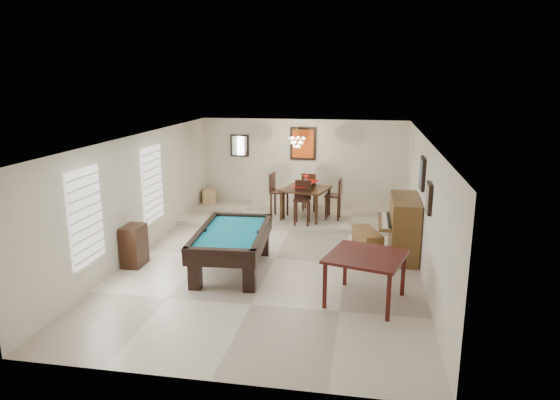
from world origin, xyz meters
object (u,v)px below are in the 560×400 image
(dining_chair_east, at_px, (333,199))
(corner_bench, at_px, (210,196))
(chandelier, at_px, (297,138))
(square_table, at_px, (365,278))
(pool_table, at_px, (232,251))
(piano_bench, at_px, (367,243))
(dining_chair_south, at_px, (302,203))
(dining_table, at_px, (306,201))
(apothecary_chest, at_px, (134,246))
(dining_chair_north, at_px, (310,191))
(upright_piano, at_px, (397,227))
(flower_vase, at_px, (306,179))
(dining_chair_west, at_px, (279,195))

(dining_chair_east, distance_m, corner_bench, 3.92)
(corner_bench, xyz_separation_m, chandelier, (2.74, -0.82, 1.87))
(square_table, bearing_deg, pool_table, 159.29)
(pool_table, relative_size, chandelier, 4.03)
(piano_bench, xyz_separation_m, dining_chair_south, (-1.65, 1.68, 0.40))
(pool_table, height_order, dining_table, dining_table)
(apothecary_chest, xyz_separation_m, dining_chair_north, (3.09, 4.57, 0.23))
(upright_piano, distance_m, dining_table, 3.20)
(dining_chair_east, xyz_separation_m, corner_bench, (-3.75, 1.10, -0.33))
(pool_table, xyz_separation_m, upright_piano, (3.27, 1.42, 0.25))
(square_table, bearing_deg, dining_chair_north, 106.25)
(square_table, height_order, dining_chair_east, dining_chair_east)
(flower_vase, distance_m, corner_bench, 3.33)
(flower_vase, height_order, chandelier, chandelier)
(flower_vase, relative_size, dining_chair_east, 0.23)
(upright_piano, bearing_deg, dining_chair_west, 142.95)
(flower_vase, xyz_separation_m, dining_chair_east, (0.73, 0.01, -0.51))
(square_table, relative_size, corner_bench, 2.63)
(dining_chair_east, bearing_deg, chandelier, -102.01)
(dining_chair_south, distance_m, corner_bench, 3.51)
(dining_chair_south, distance_m, dining_chair_west, 0.93)
(flower_vase, distance_m, dining_chair_west, 0.84)
(chandelier, bearing_deg, flower_vase, -46.12)
(pool_table, relative_size, dining_chair_east, 2.22)
(pool_table, distance_m, dining_chair_north, 4.61)
(upright_piano, relative_size, corner_bench, 3.34)
(piano_bench, distance_m, dining_chair_east, 2.54)
(dining_table, height_order, dining_chair_south, dining_chair_south)
(dining_table, height_order, dining_chair_north, dining_chair_north)
(upright_piano, relative_size, dining_chair_east, 1.44)
(square_table, height_order, dining_chair_west, dining_chair_west)
(apothecary_chest, bearing_deg, corner_bench, 89.49)
(square_table, bearing_deg, chandelier, 110.94)
(apothecary_chest, bearing_deg, dining_chair_north, 55.95)
(dining_chair_east, xyz_separation_m, chandelier, (-1.01, 0.28, 1.54))
(pool_table, distance_m, corner_bench, 5.20)
(pool_table, distance_m, piano_bench, 2.99)
(flower_vase, xyz_separation_m, dining_chair_south, (-0.01, -0.65, -0.50))
(pool_table, distance_m, chandelier, 4.43)
(dining_chair_north, relative_size, dining_chair_west, 0.91)
(dining_table, distance_m, dining_chair_north, 0.80)
(dining_table, distance_m, dining_chair_south, 0.65)
(dining_table, relative_size, chandelier, 1.87)
(piano_bench, bearing_deg, dining_chair_north, 117.49)
(dining_table, height_order, chandelier, chandelier)
(upright_piano, height_order, chandelier, chandelier)
(square_table, bearing_deg, flower_vase, 109.08)
(upright_piano, xyz_separation_m, apothecary_chest, (-5.32, -1.50, -0.23))
(dining_table, bearing_deg, dining_chair_west, -177.20)
(pool_table, bearing_deg, square_table, -24.77)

